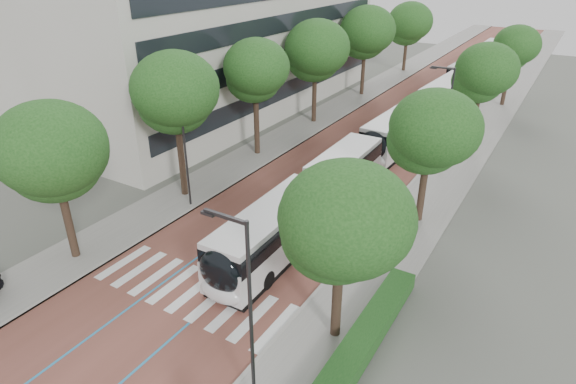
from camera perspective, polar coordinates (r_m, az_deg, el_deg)
name	(u,v)px	position (r m, az deg, el deg)	size (l,w,h in m)	color
ground	(176,302)	(24.84, -13.15, -12.55)	(160.00, 160.00, 0.00)	#51544C
road	(423,104)	(57.15, 15.69, 10.01)	(11.00, 140.00, 0.02)	brown
sidewalk_left	(361,94)	(59.48, 8.69, 11.37)	(4.00, 140.00, 0.12)	gray
sidewalk_right	(493,114)	(55.72, 23.12, 8.50)	(4.00, 140.00, 0.12)	gray
kerb_left	(376,97)	(58.80, 10.42, 11.06)	(0.20, 140.00, 0.14)	gray
kerb_right	(474,111)	(55.99, 21.21, 8.92)	(0.20, 140.00, 0.14)	gray
zebra_crossing	(193,292)	(25.26, -11.25, -11.51)	(10.55, 3.60, 0.01)	silver
lane_line_left	(409,102)	(57.57, 14.16, 10.33)	(0.12, 126.00, 0.01)	teal
lane_line_right	(437,106)	(56.77, 17.25, 9.72)	(0.12, 126.00, 0.01)	teal
office_building	(216,40)	(53.94, -8.55, 17.38)	(18.11, 40.00, 14.00)	#A6A39A
hedge	(345,369)	(20.54, 6.74, -20.07)	(1.20, 14.00, 0.80)	#153D15
streetlight_near	(246,305)	(16.59, -5.01, -13.17)	(1.82, 0.20, 8.00)	#28282A
streetlight_far	(446,113)	(37.50, 18.17, 8.90)	(1.82, 0.20, 8.00)	#28282A
lamp_post_left	(185,149)	(31.53, -12.10, 5.04)	(0.14, 0.14, 8.00)	#28282A
trees_left	(313,56)	(47.03, 2.99, 15.82)	(6.28, 60.85, 9.58)	black
trees_right	(456,108)	(34.99, 19.24, 9.38)	(5.38, 47.10, 8.56)	black
lead_bus	(305,206)	(29.12, 2.07, -1.64)	(2.81, 18.43, 3.20)	black
bus_queued_0	(399,130)	(42.74, 13.05, 7.12)	(3.02, 12.49, 3.20)	silver
bus_queued_1	(445,95)	(55.09, 18.16, 10.84)	(3.20, 12.52, 3.20)	silver
bus_queued_2	(469,73)	(67.00, 20.64, 13.11)	(3.22, 12.52, 3.20)	silver
bus_queued_3	(488,55)	(79.89, 22.62, 14.75)	(2.68, 12.43, 3.20)	silver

